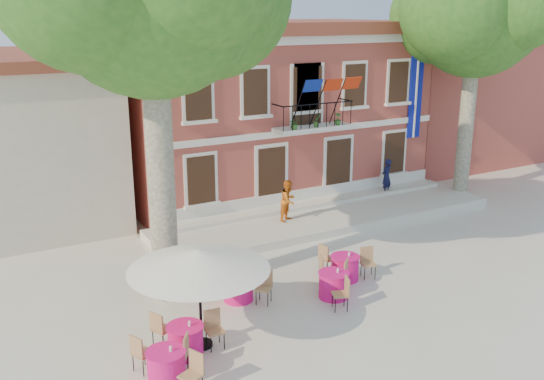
{
  "coord_description": "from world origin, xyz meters",
  "views": [
    {
      "loc": [
        -10.83,
        -14.23,
        7.92
      ],
      "look_at": [
        -0.96,
        3.5,
        1.91
      ],
      "focal_mm": 40.0,
      "sensor_mm": 36.0,
      "label": 1
    }
  ],
  "objects_px": {
    "cafe_table_3": "(185,339)",
    "cafe_table_4": "(345,266)",
    "pedestrian_navy": "(386,176)",
    "patio_umbrella": "(199,260)",
    "plane_tree_east": "(476,13)",
    "cafe_table_1": "(334,284)",
    "pedestrian_orange": "(288,200)",
    "cafe_table_2": "(166,365)",
    "cafe_table_0": "(238,286)"
  },
  "relations": [
    {
      "from": "cafe_table_1",
      "to": "cafe_table_3",
      "type": "xyz_separation_m",
      "value": [
        -4.83,
        -0.8,
        0.01
      ]
    },
    {
      "from": "cafe_table_4",
      "to": "patio_umbrella",
      "type": "bearing_deg",
      "value": -164.99
    },
    {
      "from": "patio_umbrella",
      "to": "cafe_table_1",
      "type": "height_order",
      "value": "patio_umbrella"
    },
    {
      "from": "pedestrian_orange",
      "to": "cafe_table_4",
      "type": "bearing_deg",
      "value": -128.62
    },
    {
      "from": "patio_umbrella",
      "to": "cafe_table_4",
      "type": "distance_m",
      "value": 5.82
    },
    {
      "from": "cafe_table_2",
      "to": "cafe_table_4",
      "type": "bearing_deg",
      "value": 20.54
    },
    {
      "from": "pedestrian_navy",
      "to": "cafe_table_1",
      "type": "xyz_separation_m",
      "value": [
        -7.32,
        -6.62,
        -0.65
      ]
    },
    {
      "from": "patio_umbrella",
      "to": "cafe_table_3",
      "type": "height_order",
      "value": "patio_umbrella"
    },
    {
      "from": "patio_umbrella",
      "to": "cafe_table_0",
      "type": "height_order",
      "value": "patio_umbrella"
    },
    {
      "from": "cafe_table_3",
      "to": "patio_umbrella",
      "type": "bearing_deg",
      "value": 22.02
    },
    {
      "from": "plane_tree_east",
      "to": "cafe_table_0",
      "type": "distance_m",
      "value": 15.62
    },
    {
      "from": "pedestrian_orange",
      "to": "cafe_table_4",
      "type": "relative_size",
      "value": 0.86
    },
    {
      "from": "pedestrian_orange",
      "to": "cafe_table_4",
      "type": "xyz_separation_m",
      "value": [
        -0.85,
        -4.83,
        -0.66
      ]
    },
    {
      "from": "cafe_table_1",
      "to": "cafe_table_4",
      "type": "distance_m",
      "value": 1.29
    },
    {
      "from": "pedestrian_navy",
      "to": "cafe_table_4",
      "type": "relative_size",
      "value": 0.83
    },
    {
      "from": "pedestrian_navy",
      "to": "cafe_table_4",
      "type": "bearing_deg",
      "value": 22.03
    },
    {
      "from": "pedestrian_orange",
      "to": "cafe_table_2",
      "type": "height_order",
      "value": "pedestrian_orange"
    },
    {
      "from": "cafe_table_1",
      "to": "cafe_table_2",
      "type": "relative_size",
      "value": 1.01
    },
    {
      "from": "cafe_table_2",
      "to": "cafe_table_3",
      "type": "distance_m",
      "value": 1.14
    },
    {
      "from": "pedestrian_navy",
      "to": "patio_umbrella",
      "type": "bearing_deg",
      "value": 11.34
    },
    {
      "from": "pedestrian_navy",
      "to": "pedestrian_orange",
      "type": "distance_m",
      "value": 5.57
    },
    {
      "from": "plane_tree_east",
      "to": "cafe_table_1",
      "type": "xyz_separation_m",
      "value": [
        -10.59,
        -5.47,
        -7.41
      ]
    },
    {
      "from": "plane_tree_east",
      "to": "cafe_table_4",
      "type": "xyz_separation_m",
      "value": [
        -9.6,
        -4.64,
        -7.4
      ]
    },
    {
      "from": "cafe_table_0",
      "to": "cafe_table_2",
      "type": "height_order",
      "value": "same"
    },
    {
      "from": "patio_umbrella",
      "to": "cafe_table_4",
      "type": "xyz_separation_m",
      "value": [
        5.33,
        1.43,
        -1.85
      ]
    },
    {
      "from": "patio_umbrella",
      "to": "plane_tree_east",
      "type": "bearing_deg",
      "value": 22.12
    },
    {
      "from": "cafe_table_3",
      "to": "cafe_table_4",
      "type": "height_order",
      "value": "same"
    },
    {
      "from": "cafe_table_0",
      "to": "plane_tree_east",
      "type": "bearing_deg",
      "value": 18.21
    },
    {
      "from": "pedestrian_orange",
      "to": "cafe_table_1",
      "type": "bearing_deg",
      "value": -136.68
    },
    {
      "from": "cafe_table_1",
      "to": "pedestrian_navy",
      "type": "bearing_deg",
      "value": 42.14
    },
    {
      "from": "pedestrian_navy",
      "to": "pedestrian_orange",
      "type": "xyz_separation_m",
      "value": [
        -5.48,
        -0.97,
        0.02
      ]
    },
    {
      "from": "plane_tree_east",
      "to": "cafe_table_3",
      "type": "xyz_separation_m",
      "value": [
        -15.42,
        -6.27,
        -7.4
      ]
    },
    {
      "from": "patio_umbrella",
      "to": "cafe_table_3",
      "type": "relative_size",
      "value": 1.82
    },
    {
      "from": "cafe_table_4",
      "to": "cafe_table_2",
      "type": "bearing_deg",
      "value": -159.46
    },
    {
      "from": "plane_tree_east",
      "to": "patio_umbrella",
      "type": "xyz_separation_m",
      "value": [
        -14.93,
        -6.07,
        -5.55
      ]
    },
    {
      "from": "pedestrian_navy",
      "to": "cafe_table_1",
      "type": "relative_size",
      "value": 0.79
    },
    {
      "from": "pedestrian_orange",
      "to": "cafe_table_4",
      "type": "height_order",
      "value": "pedestrian_orange"
    },
    {
      "from": "pedestrian_orange",
      "to": "cafe_table_1",
      "type": "relative_size",
      "value": 0.81
    },
    {
      "from": "patio_umbrella",
      "to": "cafe_table_2",
      "type": "xyz_separation_m",
      "value": [
        -1.27,
        -1.04,
        -1.86
      ]
    },
    {
      "from": "cafe_table_0",
      "to": "pedestrian_navy",
      "type": "bearing_deg",
      "value": 29.13
    },
    {
      "from": "pedestrian_navy",
      "to": "cafe_table_1",
      "type": "height_order",
      "value": "pedestrian_navy"
    },
    {
      "from": "cafe_table_0",
      "to": "cafe_table_2",
      "type": "xyz_separation_m",
      "value": [
        -3.13,
        -2.81,
        0.0
      ]
    },
    {
      "from": "cafe_table_3",
      "to": "cafe_table_4",
      "type": "distance_m",
      "value": 6.04
    },
    {
      "from": "cafe_table_2",
      "to": "cafe_table_4",
      "type": "xyz_separation_m",
      "value": [
        6.59,
        2.47,
        0.01
      ]
    },
    {
      "from": "pedestrian_navy",
      "to": "cafe_table_4",
      "type": "xyz_separation_m",
      "value": [
        -6.33,
        -5.8,
        -0.64
      ]
    },
    {
      "from": "cafe_table_0",
      "to": "cafe_table_2",
      "type": "bearing_deg",
      "value": -138.09
    },
    {
      "from": "cafe_table_3",
      "to": "cafe_table_4",
      "type": "relative_size",
      "value": 1.02
    },
    {
      "from": "pedestrian_orange",
      "to": "pedestrian_navy",
      "type": "bearing_deg",
      "value": -18.69
    },
    {
      "from": "pedestrian_orange",
      "to": "cafe_table_1",
      "type": "distance_m",
      "value": 5.99
    },
    {
      "from": "plane_tree_east",
      "to": "cafe_table_1",
      "type": "bearing_deg",
      "value": -152.7
    }
  ]
}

